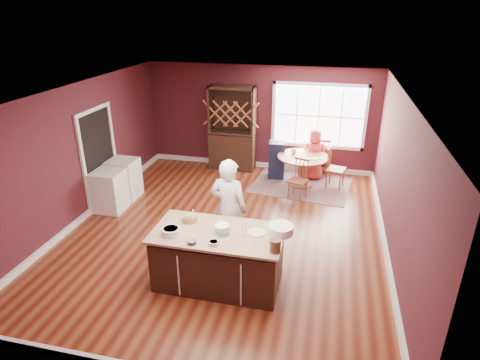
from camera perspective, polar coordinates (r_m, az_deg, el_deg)
name	(u,v)px	position (r m, az deg, el deg)	size (l,w,h in m)	color
room_shell	(225,166)	(7.35, -2.10, 2.01)	(7.00, 7.00, 7.00)	brown
window	(319,116)	(10.38, 11.12, 8.92)	(2.36, 0.10, 1.66)	white
doorway	(100,159)	(9.15, -19.34, 2.90)	(0.08, 1.26, 2.13)	white
kitchen_island	(219,259)	(6.35, -3.07, -11.13)	(1.98, 1.04, 0.92)	#2F1F13
dining_table	(303,165)	(9.76, 8.88, 2.18)	(1.21, 1.21, 0.75)	olive
baker	(229,209)	(6.76, -1.61, -4.18)	(0.66, 0.43, 1.80)	silver
layer_cake	(222,229)	(6.04, -2.51, -6.94)	(0.32, 0.32, 0.13)	white
bowl_blue	(171,231)	(6.08, -9.80, -7.20)	(0.27, 0.27, 0.11)	white
bowl_yellow	(190,218)	(6.41, -7.17, -5.41)	(0.24, 0.24, 0.09)	olive
bowl_pink	(192,242)	(5.84, -6.89, -8.74)	(0.14, 0.14, 0.05)	silver
bowl_olive	(214,243)	(5.78, -3.77, -8.92)	(0.15, 0.15, 0.05)	beige
drinking_glass	(244,231)	(5.95, 0.57, -7.30)	(0.08, 0.08, 0.15)	silver
dinner_plate	(257,233)	(6.05, 2.39, -7.48)	(0.27, 0.27, 0.02)	beige
white_tub	(281,229)	(6.05, 5.79, -6.99)	(0.39, 0.39, 0.13)	silver
stoneware_crock	(275,246)	(5.61, 5.02, -9.29)	(0.16, 0.16, 0.19)	#4C3523
rug	(301,185)	(9.97, 8.69, -0.65)	(2.29, 1.77, 0.01)	brown
chair_east	(336,168)	(9.80, 13.49, 1.72)	(0.43, 0.41, 1.02)	brown
chair_south	(298,179)	(9.09, 8.23, 0.12)	(0.39, 0.37, 0.93)	brown
chair_north	(320,157)	(10.42, 11.38, 3.29)	(0.43, 0.41, 1.04)	brown
seated_woman	(314,154)	(10.18, 10.52, 3.64)	(0.63, 0.41, 1.29)	#CF423B
high_chair	(277,159)	(10.17, 5.25, 2.99)	(0.40, 0.40, 0.98)	black
toddler	(274,147)	(10.07, 4.89, 4.72)	(0.18, 0.14, 0.26)	#8CA5BF
table_plate	(315,159)	(9.54, 10.56, 2.98)	(0.19, 0.19, 0.01)	beige
table_cup	(294,151)	(9.82, 7.65, 4.05)	(0.13, 0.13, 0.10)	white
hutch	(232,129)	(10.54, -1.10, 7.31)	(1.20, 0.50, 2.20)	black
washer	(109,191)	(8.95, -18.09, -1.46)	(0.61, 0.59, 0.88)	silver
dryer	(124,179)	(9.44, -16.18, 0.18)	(0.62, 0.60, 0.90)	silver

